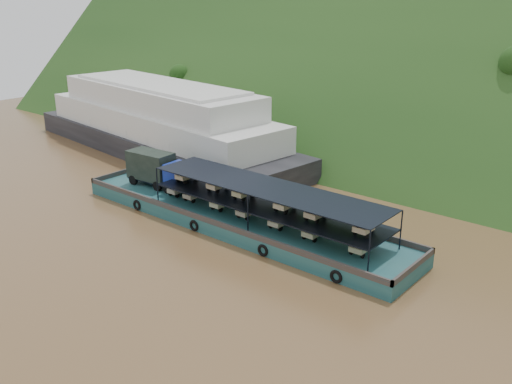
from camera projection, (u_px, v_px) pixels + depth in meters
The scene contains 4 objects.
ground at pixel (252, 241), 49.49m from camera, with size 160.00×160.00×0.00m, color brown.
hillside at pixel (427, 153), 75.50m from camera, with size 140.00×28.00×28.00m, color #1C3D16.
cargo_barge at pixel (228, 210), 53.03m from camera, with size 35.00×7.18×4.77m.
passenger_ferry at pixel (160, 123), 74.69m from camera, with size 46.68×16.43×9.25m.
Camera 1 is at (29.24, -34.40, 20.71)m, focal length 40.00 mm.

